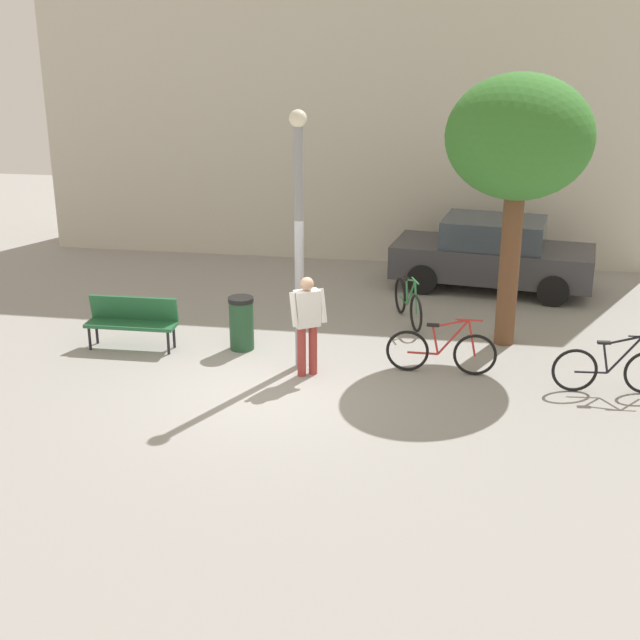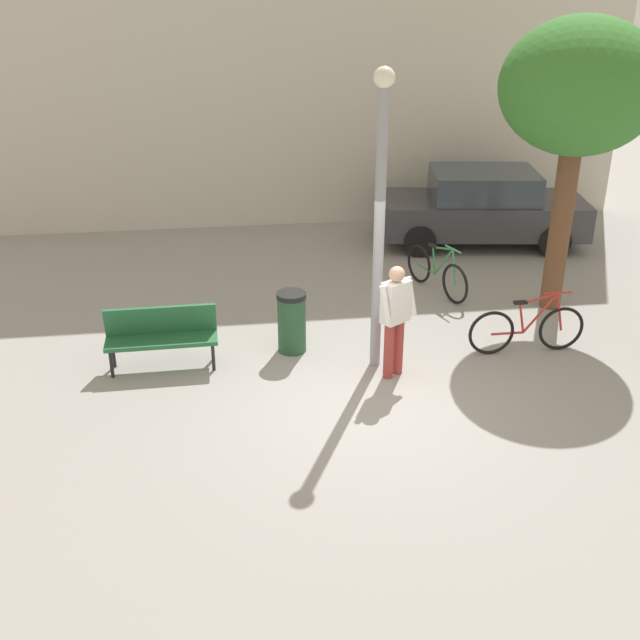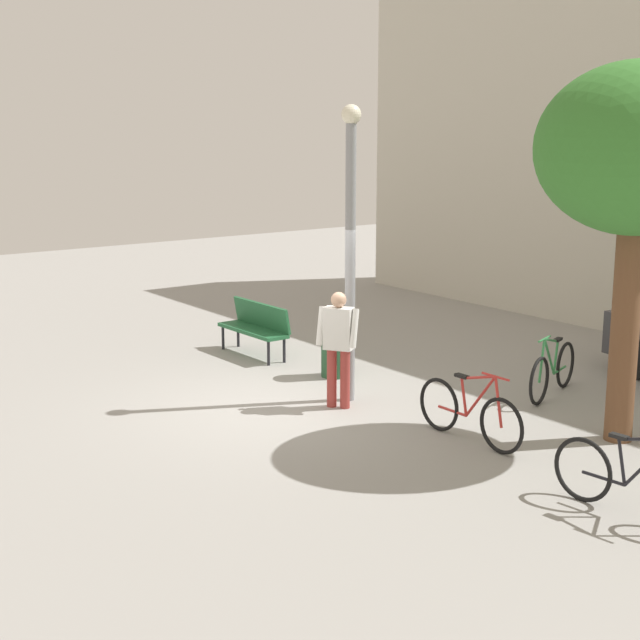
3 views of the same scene
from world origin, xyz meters
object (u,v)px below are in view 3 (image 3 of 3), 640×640
park_bench (256,324)px  bicycle_red (470,413)px  bicycle_green (553,371)px  trash_bin (335,347)px  person_by_lamppost (338,341)px  plaza_tree (637,153)px  bicycle_black (630,482)px  lamppost (350,237)px

park_bench → bicycle_red: (5.44, -0.28, -0.16)m
park_bench → bicycle_green: size_ratio=0.94×
bicycle_green → trash_bin: bearing=-145.5°
person_by_lamppost → bicycle_green: bearing=63.5°
person_by_lamppost → park_bench: size_ratio=1.04×
person_by_lamppost → plaza_tree: size_ratio=0.35×
person_by_lamppost → bicycle_red: size_ratio=0.92×
person_by_lamppost → park_bench: bearing=167.6°
plaza_tree → bicycle_black: size_ratio=2.61×
bicycle_green → person_by_lamppost: bearing=-116.5°
bicycle_black → bicycle_green: bearing=140.1°
bicycle_red → bicycle_black: same height
bicycle_green → trash_bin: bicycle_green is taller
person_by_lamppost → bicycle_red: person_by_lamppost is taller
park_bench → bicycle_green: 5.19m
lamppost → person_by_lamppost: 1.49m
bicycle_black → plaza_tree: bearing=128.6°
bicycle_black → person_by_lamppost: bearing=-178.9°
bicycle_red → bicycle_green: size_ratio=1.05×
plaza_tree → trash_bin: (-4.59, -1.06, -3.13)m
bicycle_green → trash_bin: (-2.80, -1.92, 0.10)m
park_bench → trash_bin: bearing=7.3°
lamppost → person_by_lamppost: lamppost is taller
plaza_tree → bicycle_green: plaza_tree is taller
lamppost → person_by_lamppost: (0.19, -0.35, -1.43)m
bicycle_green → lamppost: bearing=-122.8°
lamppost → trash_bin: bearing=152.2°
park_bench → plaza_tree: plaza_tree is taller
bicycle_green → trash_bin: size_ratio=1.80×
lamppost → bicycle_red: (2.35, 0.08, -2.01)m
lamppost → bicycle_green: lamppost is taller
bicycle_black → park_bench: bearing=175.5°
lamppost → bicycle_green: bearing=57.2°
person_by_lamppost → trash_bin: 1.74m
person_by_lamppost → trash_bin: person_by_lamppost is taller
park_bench → bicycle_black: size_ratio=0.89×
bicycle_red → plaza_tree: bearing=56.0°
bicycle_red → trash_bin: (-3.52, 0.53, 0.10)m
plaza_tree → bicycle_black: 4.08m
lamppost → trash_bin: (-1.16, 0.61, -1.92)m
lamppost → plaza_tree: size_ratio=0.89×
bicycle_red → bicycle_green: same height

